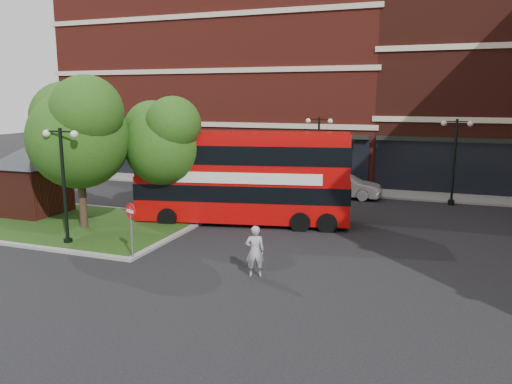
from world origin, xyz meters
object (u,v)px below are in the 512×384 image
at_px(car_silver, 286,179).
at_px(car_white, 344,186).
at_px(woman, 255,251).
at_px(bus, 243,171).

distance_m(car_silver, car_white, 4.49).
bearing_deg(woman, car_silver, -100.57).
relative_size(bus, woman, 5.80).
xyz_separation_m(bus, car_silver, (-0.61, 9.62, -1.88)).
height_order(woman, car_white, woman).
bearing_deg(car_silver, car_white, -116.12).
xyz_separation_m(car_silver, car_white, (4.24, -1.50, -0.00)).
bearing_deg(car_silver, bus, 177.04).
height_order(bus, car_white, bus).
bearing_deg(car_white, car_silver, 72.93).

